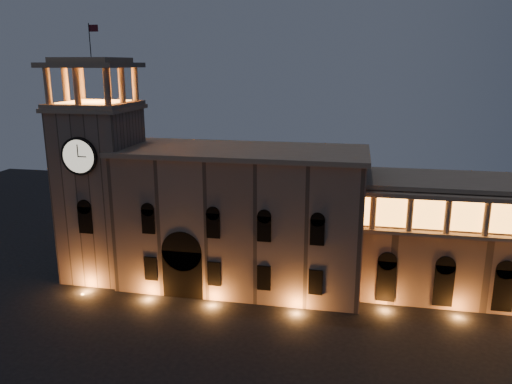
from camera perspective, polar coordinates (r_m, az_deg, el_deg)
government_building at (r=63.23m, az=-1.72°, el=-2.94°), size 30.80×12.80×17.60m
clock_tower at (r=67.85m, az=-17.28°, el=0.88°), size 9.80×9.80×32.40m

